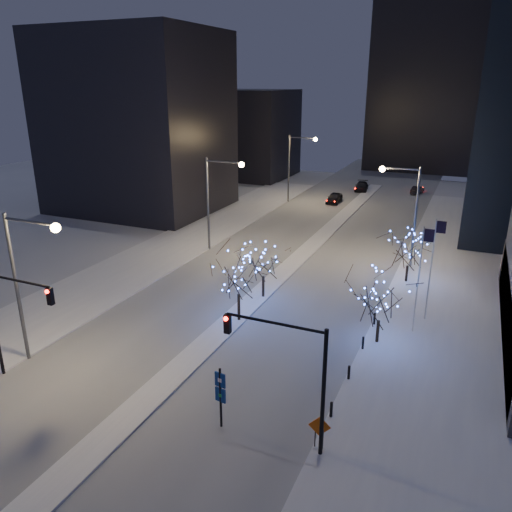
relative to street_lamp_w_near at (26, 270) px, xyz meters
The scene contains 25 objects.
ground 11.23m from the street_lamp_w_near, 12.61° to the right, with size 160.00×160.00×0.00m, color silver.
road 34.80m from the street_lamp_w_near, 74.85° to the left, with size 20.00×130.00×0.02m, color #B0B7C0.
median 30.09m from the street_lamp_w_near, 72.30° to the left, with size 2.00×80.00×0.15m, color white.
east_sidewalk 30.63m from the street_lamp_w_near, 36.94° to the left, with size 10.00×90.00×0.15m, color white.
west_sidewalk 19.77m from the street_lamp_w_near, 105.71° to the left, with size 8.00×90.00×0.15m, color white.
filler_west_near 42.87m from the street_lamp_w_near, 116.64° to the left, with size 22.00×18.00×24.00m, color black.
filler_west_far 70.12m from the street_lamp_w_near, 104.09° to the left, with size 18.00×16.00×16.00m, color black.
horizon_block 92.38m from the street_lamp_w_near, 80.58° to the left, with size 24.00×14.00×42.00m, color black.
street_lamp_w_near is the anchor object (origin of this frame).
street_lamp_w_mid 25.00m from the street_lamp_w_near, 90.00° to the left, with size 4.40×0.56×10.00m.
street_lamp_w_far 50.00m from the street_lamp_w_near, 90.00° to the left, with size 4.40×0.56×10.00m.
street_lamp_east 33.85m from the street_lamp_w_near, 55.81° to the left, with size 3.90×0.56×10.00m.
traffic_signal_west 2.70m from the street_lamp_w_near, 76.04° to the right, with size 5.26×0.43×7.00m.
traffic_signal_east 17.99m from the street_lamp_w_near, ahead, with size 5.26×0.43×7.00m.
flagpoles 27.07m from the street_lamp_w_near, 34.36° to the left, with size 1.35×2.60×8.00m.
bollards 21.57m from the street_lamp_w_near, 22.69° to the left, with size 0.16×12.16×0.90m.
car_near 52.73m from the street_lamp_w_near, 83.85° to the left, with size 1.81×4.50×1.53m, color black.
car_mid 66.22m from the street_lamp_w_near, 75.63° to the left, with size 1.34×3.85×1.27m, color black.
car_far 63.34m from the street_lamp_w_near, 83.23° to the left, with size 2.02×4.97×1.44m, color black.
holiday_tree_median_near 14.42m from the street_lamp_w_near, 48.32° to the left, with size 5.57×5.57×5.83m.
holiday_tree_median_far 18.32m from the street_lamp_w_near, 58.48° to the left, with size 4.80×4.80×4.96m.
holiday_tree_plaza_near 23.10m from the street_lamp_w_near, 29.93° to the left, with size 4.80×4.80×5.24m.
holiday_tree_plaza_far 31.36m from the street_lamp_w_near, 49.82° to the left, with size 4.52×4.52×4.98m.
wayfinding_sign 14.62m from the street_lamp_w_near, ahead, with size 0.64×0.18×3.57m.
construction_sign 19.95m from the street_lamp_w_near, ahead, with size 1.11×0.22×1.85m.
Camera 1 is at (15.63, -18.57, 17.53)m, focal length 35.00 mm.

